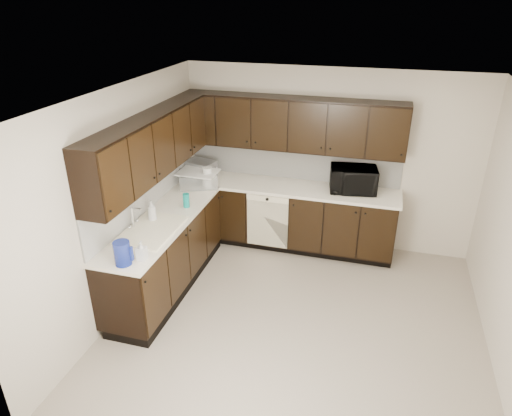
% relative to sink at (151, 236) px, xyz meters
% --- Properties ---
extents(floor, '(4.00, 4.00, 0.00)m').
position_rel_sink_xyz_m(floor, '(1.68, 0.01, -0.88)').
color(floor, '#A49888').
rests_on(floor, ground).
extents(ceiling, '(4.00, 4.00, 0.00)m').
position_rel_sink_xyz_m(ceiling, '(1.68, 0.01, 1.62)').
color(ceiling, white).
rests_on(ceiling, wall_back).
extents(wall_back, '(4.00, 0.02, 2.50)m').
position_rel_sink_xyz_m(wall_back, '(1.68, 2.01, 0.37)').
color(wall_back, beige).
rests_on(wall_back, floor).
extents(wall_left, '(0.02, 4.00, 2.50)m').
position_rel_sink_xyz_m(wall_left, '(-0.32, 0.01, 0.37)').
color(wall_left, beige).
rests_on(wall_left, floor).
extents(wall_front, '(4.00, 0.02, 2.50)m').
position_rel_sink_xyz_m(wall_front, '(1.68, -1.99, 0.37)').
color(wall_front, beige).
rests_on(wall_front, floor).
extents(lower_cabinets, '(3.00, 2.80, 0.90)m').
position_rel_sink_xyz_m(lower_cabinets, '(0.67, 1.12, -0.47)').
color(lower_cabinets, black).
rests_on(lower_cabinets, floor).
extents(countertop, '(3.03, 2.83, 0.04)m').
position_rel_sink_xyz_m(countertop, '(0.67, 1.12, 0.04)').
color(countertop, white).
rests_on(countertop, lower_cabinets).
extents(backsplash, '(3.00, 2.80, 0.48)m').
position_rel_sink_xyz_m(backsplash, '(0.46, 1.33, 0.30)').
color(backsplash, white).
rests_on(backsplash, countertop).
extents(upper_cabinets, '(3.00, 2.80, 0.70)m').
position_rel_sink_xyz_m(upper_cabinets, '(0.58, 1.22, 0.89)').
color(upper_cabinets, black).
rests_on(upper_cabinets, wall_back).
extents(dishwasher, '(0.58, 0.04, 0.78)m').
position_rel_sink_xyz_m(dishwasher, '(0.98, 1.42, -0.33)').
color(dishwasher, '#F9EFCB').
rests_on(dishwasher, lower_cabinets).
extents(sink, '(0.54, 0.82, 0.42)m').
position_rel_sink_xyz_m(sink, '(0.00, 0.00, 0.00)').
color(sink, '#F9EFCB').
rests_on(sink, countertop).
extents(microwave, '(0.66, 0.50, 0.33)m').
position_rel_sink_xyz_m(microwave, '(2.06, 1.76, 0.23)').
color(microwave, black).
rests_on(microwave, countertop).
extents(soap_bottle_a, '(0.09, 0.09, 0.20)m').
position_rel_sink_xyz_m(soap_bottle_a, '(0.20, -0.56, 0.16)').
color(soap_bottle_a, gray).
rests_on(soap_bottle_a, countertop).
extents(soap_bottle_b, '(0.12, 0.12, 0.26)m').
position_rel_sink_xyz_m(soap_bottle_b, '(-0.10, 0.24, 0.19)').
color(soap_bottle_b, gray).
rests_on(soap_bottle_b, countertop).
extents(toaster_oven, '(0.44, 0.37, 0.24)m').
position_rel_sink_xyz_m(toaster_oven, '(-0.07, 1.68, 0.18)').
color(toaster_oven, '#AAAAAC').
rests_on(toaster_oven, countertop).
extents(storage_bin, '(0.62, 0.55, 0.20)m').
position_rel_sink_xyz_m(storage_bin, '(0.01, 1.36, 0.16)').
color(storage_bin, white).
rests_on(storage_bin, countertop).
extents(blue_pitcher, '(0.20, 0.20, 0.25)m').
position_rel_sink_xyz_m(blue_pitcher, '(0.07, -0.69, 0.18)').
color(blue_pitcher, '#102499').
rests_on(blue_pitcher, countertop).
extents(teal_tumbler, '(0.10, 0.10, 0.18)m').
position_rel_sink_xyz_m(teal_tumbler, '(0.13, 0.69, 0.15)').
color(teal_tumbler, '#0D8F87').
rests_on(teal_tumbler, countertop).
extents(paper_towel_roll, '(0.15, 0.15, 0.28)m').
position_rel_sink_xyz_m(paper_towel_roll, '(0.15, 1.36, 0.20)').
color(paper_towel_roll, silver).
rests_on(paper_towel_roll, countertop).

